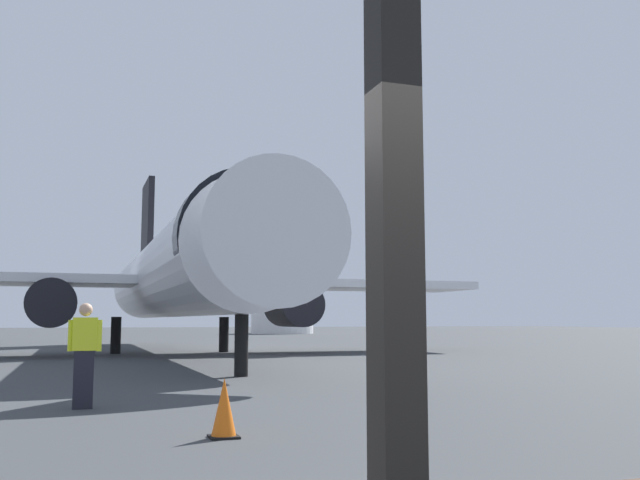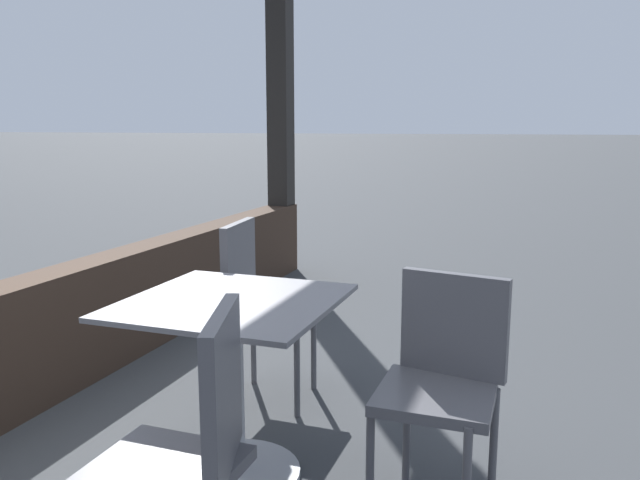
{
  "view_description": "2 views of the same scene",
  "coord_description": "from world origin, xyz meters",
  "px_view_note": "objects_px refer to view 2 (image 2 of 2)",
  "views": [
    {
      "loc": [
        -1.34,
        -2.83,
        1.45
      ],
      "look_at": [
        5.3,
        16.18,
        3.77
      ],
      "focal_mm": 39.31,
      "sensor_mm": 36.0,
      "label": 1
    },
    {
      "loc": [
        -1.45,
        -2.41,
        1.4
      ],
      "look_at": [
        1.46,
        -1.37,
        0.85
      ],
      "focal_mm": 35.75,
      "sensor_mm": 36.0,
      "label": 2
    }
  ],
  "objects_px": {
    "dining_table": "(234,376)",
    "cafe_chair_window_right": "(257,296)",
    "cafe_chair_window_left": "(190,444)",
    "cafe_chair_aisle_left": "(443,371)"
  },
  "relations": [
    {
      "from": "cafe_chair_window_left",
      "to": "cafe_chair_window_right",
      "type": "distance_m",
      "value": 1.52
    },
    {
      "from": "dining_table",
      "to": "cafe_chair_aisle_left",
      "type": "relative_size",
      "value": 0.9
    },
    {
      "from": "cafe_chair_window_left",
      "to": "cafe_chair_aisle_left",
      "type": "bearing_deg",
      "value": -35.67
    },
    {
      "from": "cafe_chair_window_right",
      "to": "cafe_chair_window_left",
      "type": "bearing_deg",
      "value": -161.77
    },
    {
      "from": "cafe_chair_window_left",
      "to": "cafe_chair_window_right",
      "type": "xyz_separation_m",
      "value": [
        1.45,
        0.48,
        0.01
      ]
    },
    {
      "from": "dining_table",
      "to": "cafe_chair_window_right",
      "type": "xyz_separation_m",
      "value": [
        0.73,
        0.24,
        0.12
      ]
    },
    {
      "from": "dining_table",
      "to": "cafe_chair_window_right",
      "type": "distance_m",
      "value": 0.78
    },
    {
      "from": "dining_table",
      "to": "cafe_chair_window_left",
      "type": "xyz_separation_m",
      "value": [
        -0.72,
        -0.24,
        0.11
      ]
    },
    {
      "from": "dining_table",
      "to": "cafe_chair_window_right",
      "type": "relative_size",
      "value": 0.85
    },
    {
      "from": "cafe_chair_window_left",
      "to": "cafe_chair_aisle_left",
      "type": "relative_size",
      "value": 1.05
    }
  ]
}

